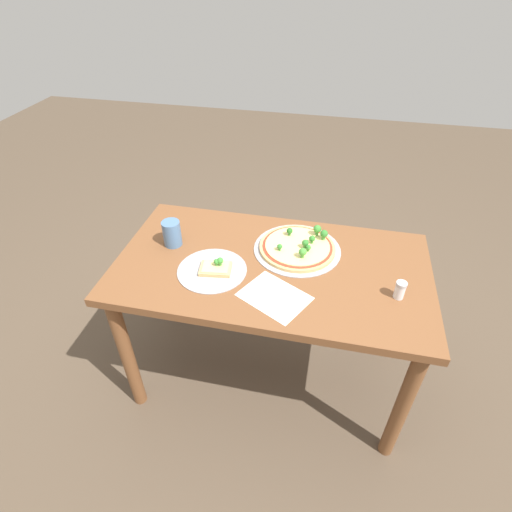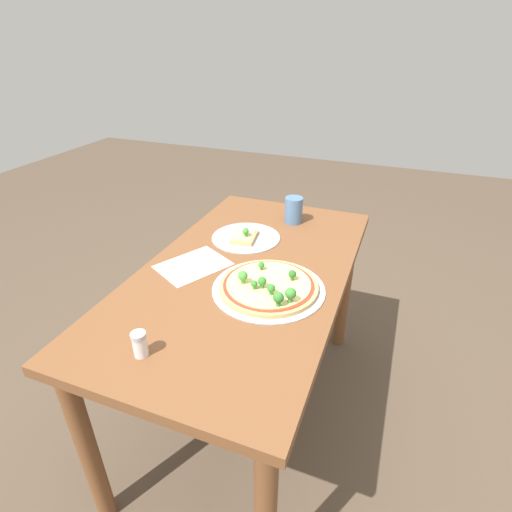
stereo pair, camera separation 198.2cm
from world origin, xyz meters
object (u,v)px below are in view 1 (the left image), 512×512
(dining_table, at_px, (271,283))
(condiment_shaker, at_px, (400,290))
(drinking_cup, at_px, (172,233))
(pizza_tray_slice, at_px, (214,269))
(pizza_tray_whole, at_px, (298,247))

(dining_table, distance_m, condiment_shaker, 0.53)
(dining_table, relative_size, drinking_cup, 11.23)
(pizza_tray_slice, bearing_deg, drinking_cup, 148.99)
(condiment_shaker, bearing_deg, drinking_cup, 171.82)
(pizza_tray_whole, height_order, condiment_shaker, same)
(dining_table, bearing_deg, pizza_tray_slice, -157.66)
(condiment_shaker, bearing_deg, pizza_tray_whole, 152.30)
(dining_table, height_order, condiment_shaker, condiment_shaker)
(dining_table, distance_m, pizza_tray_whole, 0.19)
(dining_table, xyz_separation_m, pizza_tray_slice, (-0.22, -0.09, 0.11))
(pizza_tray_whole, relative_size, drinking_cup, 3.26)
(pizza_tray_whole, distance_m, condiment_shaker, 0.46)
(dining_table, height_order, pizza_tray_whole, pizza_tray_whole)
(pizza_tray_whole, relative_size, condiment_shaker, 5.20)
(pizza_tray_slice, height_order, condiment_shaker, condiment_shaker)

